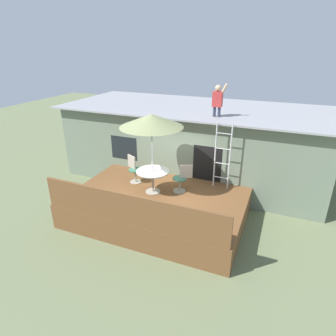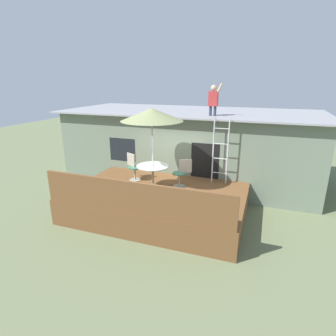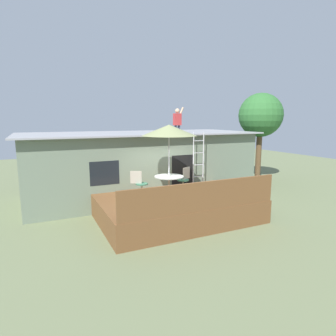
# 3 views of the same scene
# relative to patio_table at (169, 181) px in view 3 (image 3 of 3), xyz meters

# --- Properties ---
(ground_plane) EXTENTS (40.00, 40.00, 0.00)m
(ground_plane) POSITION_rel_patio_table_xyz_m (0.24, -0.09, -1.39)
(ground_plane) COLOR #66704C
(house) EXTENTS (10.50, 4.50, 2.93)m
(house) POSITION_rel_patio_table_xyz_m (0.24, 3.51, 0.08)
(house) COLOR slate
(house) RESTS_ON ground
(deck) EXTENTS (5.40, 3.70, 0.80)m
(deck) POSITION_rel_patio_table_xyz_m (0.24, -0.09, -0.99)
(deck) COLOR brown
(deck) RESTS_ON ground
(deck_railing) EXTENTS (5.30, 0.08, 0.90)m
(deck_railing) POSITION_rel_patio_table_xyz_m (0.24, -1.89, -0.14)
(deck_railing) COLOR brown
(deck_railing) RESTS_ON deck
(patio_table) EXTENTS (1.04, 1.04, 0.74)m
(patio_table) POSITION_rel_patio_table_xyz_m (0.00, 0.00, 0.00)
(patio_table) COLOR #A59E8C
(patio_table) RESTS_ON deck
(patio_umbrella) EXTENTS (1.90, 1.90, 2.54)m
(patio_umbrella) POSITION_rel_patio_table_xyz_m (-0.00, 0.00, 1.76)
(patio_umbrella) COLOR silver
(patio_umbrella) RESTS_ON deck
(step_ladder) EXTENTS (0.52, 0.04, 2.20)m
(step_ladder) POSITION_rel_patio_table_xyz_m (1.92, 1.18, 0.51)
(step_ladder) COLOR silver
(step_ladder) RESTS_ON deck
(person_figure) EXTENTS (0.47, 0.20, 1.11)m
(person_figure) POSITION_rel_patio_table_xyz_m (1.43, 2.14, 2.15)
(person_figure) COLOR #33384C
(person_figure) RESTS_ON house
(patio_chair_left) EXTENTS (0.59, 0.44, 0.92)m
(patio_chair_left) POSITION_rel_patio_table_xyz_m (-0.93, 0.46, -0.13)
(patio_chair_left) COLOR #A59E8C
(patio_chair_left) RESTS_ON deck
(patio_chair_right) EXTENTS (0.59, 0.44, 0.92)m
(patio_chair_right) POSITION_rel_patio_table_xyz_m (0.83, 0.40, -0.13)
(patio_chair_right) COLOR #A59E8C
(patio_chair_right) RESTS_ON deck
(backyard_tree) EXTENTS (2.51, 2.51, 5.02)m
(backyard_tree) POSITION_rel_patio_table_xyz_m (7.72, 3.91, 2.33)
(backyard_tree) COLOR brown
(backyard_tree) RESTS_ON ground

